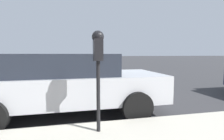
{
  "coord_description": "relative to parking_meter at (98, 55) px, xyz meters",
  "views": [
    {
      "loc": [
        -5.3,
        -0.4,
        1.41
      ],
      "look_at": [
        -2.46,
        -1.03,
        1.14
      ],
      "focal_mm": 28.0,
      "sensor_mm": 36.0,
      "label": 1
    }
  ],
  "objects": [
    {
      "name": "ground_plane",
      "position": [
        2.58,
        0.78,
        -1.39
      ],
      "size": [
        220.0,
        220.0,
        0.0
      ],
      "primitive_type": "plane",
      "color": "#333335"
    },
    {
      "name": "parking_meter",
      "position": [
        0.0,
        0.0,
        0.0
      ],
      "size": [
        0.21,
        0.19,
        1.61
      ],
      "color": "black",
      "rests_on": "sidewalk"
    },
    {
      "name": "car_silver",
      "position": [
        1.48,
        0.52,
        -0.64
      ],
      "size": [
        2.04,
        4.37,
        1.41
      ],
      "rotation": [
        0.0,
        0.0,
        3.15
      ],
      "color": "#B7BABF",
      "rests_on": "ground_plane"
    }
  ]
}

